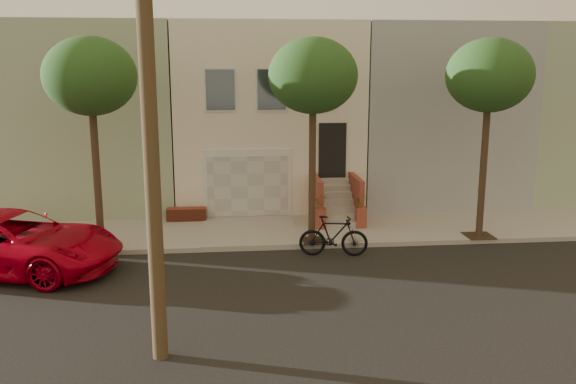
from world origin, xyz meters
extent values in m
plane|color=black|center=(0.00, 0.00, 0.00)|extent=(90.00, 90.00, 0.00)
cube|color=gray|center=(0.00, 5.35, 0.07)|extent=(40.00, 3.70, 0.15)
cube|color=beige|center=(0.00, 11.20, 3.65)|extent=(7.00, 8.00, 7.00)
cube|color=#95AB8A|center=(-6.80, 11.20, 3.65)|extent=(6.50, 8.00, 7.00)
cube|color=#979A9F|center=(6.80, 11.20, 3.65)|extent=(6.50, 8.00, 7.00)
cube|color=#95AB8A|center=(13.30, 11.20, 3.65)|extent=(6.50, 8.00, 7.00)
cube|color=silver|center=(-0.90, 7.22, 1.40)|extent=(3.20, 0.12, 2.50)
cube|color=beige|center=(-0.90, 7.16, 1.30)|extent=(2.90, 0.06, 2.20)
cube|color=gray|center=(-0.90, 5.35, 0.16)|extent=(3.20, 3.70, 0.02)
cube|color=brown|center=(-3.10, 6.90, 0.37)|extent=(1.40, 0.45, 0.44)
cube|color=black|center=(2.20, 7.17, 2.55)|extent=(1.00, 0.06, 2.00)
cube|color=#3F4751|center=(-1.80, 7.17, 4.75)|extent=(1.00, 0.06, 1.40)
cube|color=silver|center=(-1.80, 7.19, 4.75)|extent=(1.15, 0.05, 1.55)
cube|color=#3F4751|center=(0.00, 7.17, 4.75)|extent=(1.00, 0.06, 1.40)
cube|color=silver|center=(0.00, 7.19, 4.75)|extent=(1.15, 0.05, 1.55)
cube|color=#3F4751|center=(1.80, 7.17, 4.75)|extent=(1.00, 0.06, 1.40)
cube|color=silver|center=(1.80, 7.19, 4.75)|extent=(1.15, 0.05, 1.55)
cube|color=gray|center=(2.20, 5.38, 0.25)|extent=(1.20, 0.28, 0.20)
cube|color=gray|center=(2.20, 5.66, 0.45)|extent=(1.20, 0.28, 0.20)
cube|color=gray|center=(2.20, 5.94, 0.65)|extent=(1.20, 0.28, 0.20)
cube|color=gray|center=(2.20, 6.22, 0.85)|extent=(1.20, 0.28, 0.20)
cube|color=gray|center=(2.20, 6.50, 1.05)|extent=(1.20, 0.28, 0.20)
cube|color=gray|center=(2.20, 6.78, 1.25)|extent=(1.20, 0.28, 0.20)
cube|color=gray|center=(2.20, 7.06, 1.45)|extent=(1.20, 0.28, 0.20)
cube|color=brown|center=(1.50, 6.22, 0.95)|extent=(0.18, 1.96, 1.60)
cube|color=brown|center=(2.90, 6.22, 0.95)|extent=(0.18, 1.96, 1.60)
cube|color=brown|center=(1.50, 5.34, 0.50)|extent=(0.35, 0.35, 0.70)
imported|color=#1C4217|center=(1.50, 5.34, 1.07)|extent=(0.40, 0.35, 0.45)
cube|color=brown|center=(2.90, 5.34, 0.50)|extent=(0.35, 0.35, 0.70)
imported|color=#1C4217|center=(2.90, 5.34, 1.07)|extent=(0.41, 0.35, 0.45)
cube|color=#2D2116|center=(-5.50, 3.90, 0.15)|extent=(0.90, 0.90, 0.02)
cylinder|color=#332317|center=(-5.50, 3.90, 2.25)|extent=(0.22, 0.22, 4.20)
ellipsoid|color=#1C4217|center=(-5.50, 3.90, 5.30)|extent=(2.70, 2.57, 2.29)
cube|color=#2D2116|center=(1.00, 3.90, 0.15)|extent=(0.90, 0.90, 0.02)
cylinder|color=#332317|center=(1.00, 3.90, 2.25)|extent=(0.22, 0.22, 4.20)
ellipsoid|color=#1C4217|center=(1.00, 3.90, 5.30)|extent=(2.70, 2.57, 2.29)
cube|color=#2D2116|center=(6.50, 3.90, 0.15)|extent=(0.90, 0.90, 0.02)
cylinder|color=#332317|center=(6.50, 3.90, 2.25)|extent=(0.22, 0.22, 4.20)
ellipsoid|color=#1C4217|center=(6.50, 3.90, 5.30)|extent=(2.70, 2.57, 2.29)
cylinder|color=#402F1D|center=(-3.00, -3.20, 5.00)|extent=(0.30, 0.30, 10.00)
imported|color=#BD0019|center=(-7.58, 2.29, 0.84)|extent=(6.56, 4.25, 1.68)
imported|color=black|center=(1.50, 2.79, 0.62)|extent=(2.12, 0.89, 1.24)
camera|label=1|loc=(-1.61, -14.45, 5.70)|focal=37.95mm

